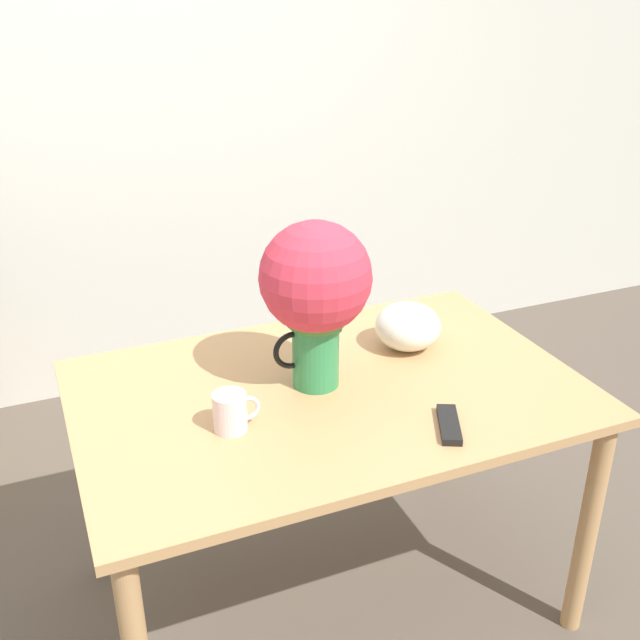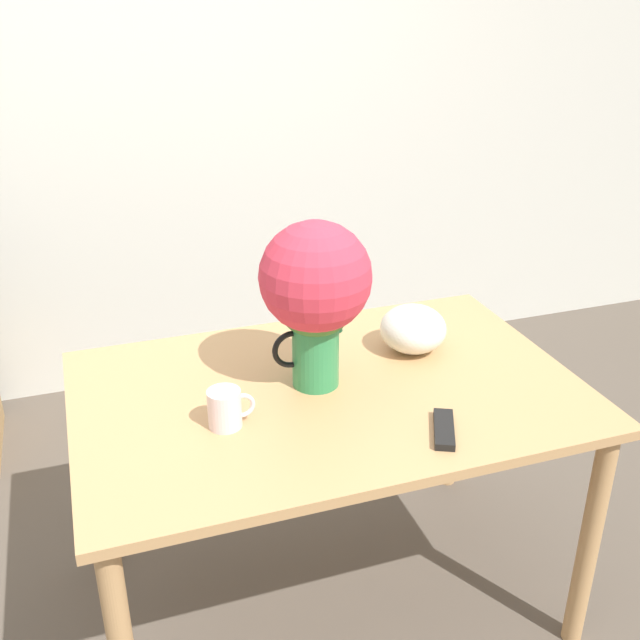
% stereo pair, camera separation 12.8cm
% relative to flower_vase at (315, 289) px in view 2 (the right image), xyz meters
% --- Properties ---
extents(ground_plane, '(12.00, 12.00, 0.00)m').
position_rel_flower_vase_xyz_m(ground_plane, '(-0.20, -0.06, -1.10)').
color(ground_plane, brown).
extents(wall_back, '(8.00, 0.05, 2.60)m').
position_rel_flower_vase_xyz_m(wall_back, '(-0.20, 1.66, 0.20)').
color(wall_back, silver).
rests_on(wall_back, ground_plane).
extents(table, '(1.45, 0.95, 0.80)m').
position_rel_flower_vase_xyz_m(table, '(0.03, -0.04, -0.40)').
color(table, tan).
rests_on(table, ground_plane).
extents(flower_vase, '(0.31, 0.31, 0.49)m').
position_rel_flower_vase_xyz_m(flower_vase, '(0.00, 0.00, 0.00)').
color(flower_vase, '#2D844C').
rests_on(flower_vase, table).
extents(coffee_mug, '(0.13, 0.09, 0.11)m').
position_rel_flower_vase_xyz_m(coffee_mug, '(-0.29, -0.13, -0.25)').
color(coffee_mug, silver).
rests_on(coffee_mug, table).
extents(white_bowl, '(0.21, 0.21, 0.15)m').
position_rel_flower_vase_xyz_m(white_bowl, '(0.36, 0.10, -0.23)').
color(white_bowl, silver).
rests_on(white_bowl, table).
extents(remote_control, '(0.12, 0.18, 0.02)m').
position_rel_flower_vase_xyz_m(remote_control, '(0.24, -0.35, -0.29)').
color(remote_control, black).
rests_on(remote_control, table).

